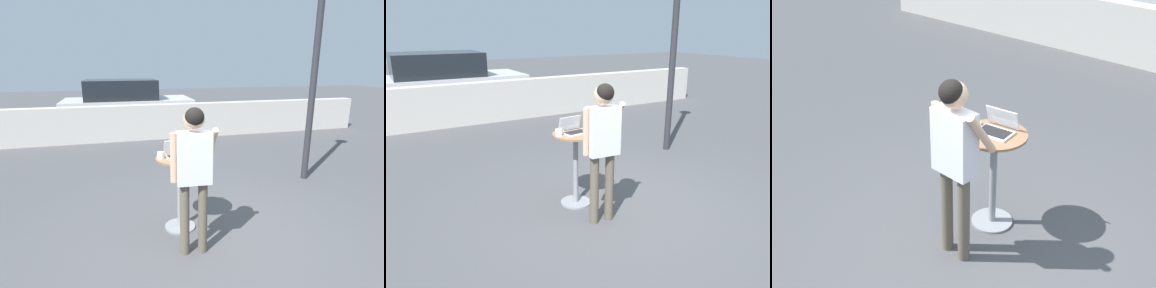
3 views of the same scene
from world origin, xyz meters
The scene contains 5 objects.
ground_plane centered at (0.00, 0.00, 0.00)m, with size 50.00×50.00×0.00m, color #4C4C4F.
cafe_table centered at (-0.33, 0.49, 0.65)m, with size 0.63×0.63×1.02m.
laptop centered at (-0.33, 0.54, 1.06)m, with size 0.36×0.31×0.21m.
coffee_mug centered at (-0.57, 0.50, 1.06)m, with size 0.12×0.09×0.09m.
standing_person centered at (-0.29, -0.11, 1.12)m, with size 0.54×0.37×1.75m.
Camera 3 is at (2.30, -3.04, 3.33)m, focal length 50.00 mm.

